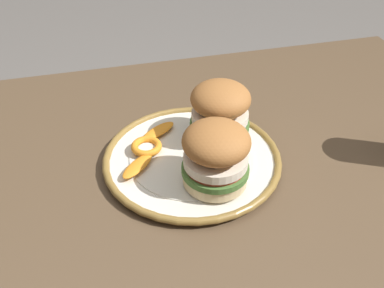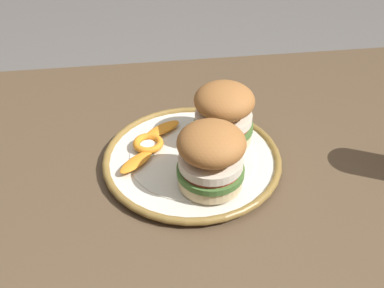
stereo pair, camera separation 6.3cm
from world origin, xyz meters
name	(u,v)px [view 2 (the right image)]	position (x,y,z in m)	size (l,w,h in m)	color
dining_table	(190,238)	(0.00, 0.00, 0.66)	(1.19, 0.85, 0.78)	brown
dinner_plate	(192,159)	(-0.01, -0.06, 0.79)	(0.29, 0.29, 0.02)	silver
sandwich_half_left	(224,113)	(-0.07, -0.10, 0.85)	(0.13, 0.13, 0.10)	beige
sandwich_half_right	(211,156)	(-0.03, 0.01, 0.85)	(0.12, 0.12, 0.10)	beige
orange_peel_curled	(148,143)	(0.06, -0.09, 0.80)	(0.07, 0.07, 0.01)	orange
orange_peel_strip_long	(136,162)	(0.08, -0.05, 0.80)	(0.07, 0.07, 0.01)	orange
orange_peel_strip_short	(163,129)	(0.03, -0.13, 0.80)	(0.07, 0.06, 0.01)	orange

